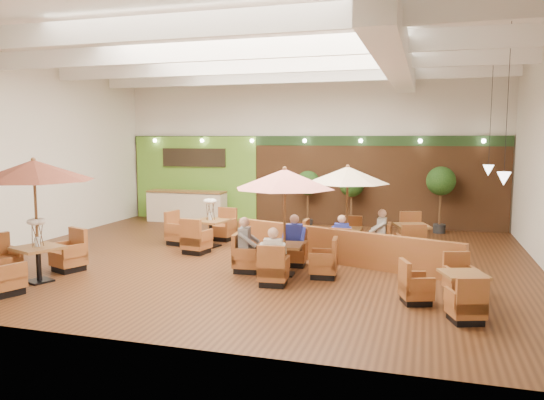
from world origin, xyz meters
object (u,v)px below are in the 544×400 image
at_px(topiary_1, 352,187).
at_px(diner_1, 294,235).
at_px(table_0, 32,194).
at_px(table_2, 347,193).
at_px(diner_3, 342,233).
at_px(table_5, 412,239).
at_px(topiary_0, 308,185).
at_px(table_4, 449,290).
at_px(table_1, 285,201).
at_px(diner_0, 273,250).
at_px(table_3, 202,231).
at_px(booth_divider, 338,247).
at_px(diner_2, 247,240).
at_px(topiary_2, 441,184).
at_px(diner_4, 380,228).
at_px(service_counter, 187,206).

bearing_deg(topiary_1, diner_1, -95.96).
distance_m(table_0, table_2, 7.77).
distance_m(topiary_1, diner_3, 5.00).
bearing_deg(table_5, topiary_0, 120.38).
distance_m(table_4, diner_3, 4.05).
relative_size(table_0, topiary_0, 1.43).
bearing_deg(diner_3, table_5, 37.56).
distance_m(table_0, table_1, 5.50).
relative_size(topiary_0, diner_0, 2.47).
xyz_separation_m(table_3, topiary_0, (2.22, 4.19, 1.03)).
relative_size(table_1, topiary_1, 1.27).
xyz_separation_m(booth_divider, diner_1, (-1.01, -0.53, 0.33)).
bearing_deg(diner_2, table_4, 63.86).
distance_m(table_4, topiary_0, 9.32).
distance_m(table_1, diner_2, 1.31).
relative_size(table_4, diner_1, 2.91).
distance_m(topiary_2, diner_4, 4.44).
bearing_deg(diner_2, table_2, 134.62).
distance_m(diner_0, diner_2, 1.29).
bearing_deg(table_1, topiary_1, 79.56).
xyz_separation_m(diner_0, diner_1, (0.00, 1.83, 0.00)).
bearing_deg(booth_divider, table_4, -28.46).
xyz_separation_m(table_2, table_5, (1.70, 0.70, -1.30)).
xyz_separation_m(topiary_0, diner_3, (1.98, -4.93, -0.75)).
relative_size(table_5, topiary_1, 1.40).
height_order(table_2, diner_4, table_2).
bearing_deg(diner_1, table_2, -126.35).
distance_m(table_0, diner_0, 5.35).
height_order(service_counter, table_5, service_counter).
xyz_separation_m(table_2, diner_2, (-1.96, -2.67, -0.90)).
bearing_deg(topiary_2, diner_0, -114.91).
bearing_deg(topiary_0, diner_2, -89.76).
relative_size(table_2, topiary_0, 1.22).
bearing_deg(topiary_0, diner_4, -54.61).
height_order(service_counter, topiary_0, topiary_0).
height_order(table_4, topiary_2, topiary_2).
relative_size(topiary_2, diner_2, 2.61).
distance_m(service_counter, booth_divider, 8.30).
xyz_separation_m(booth_divider, table_0, (-6.09, -3.55, 1.51)).
bearing_deg(diner_0, table_1, 80.02).
bearing_deg(table_4, topiary_2, 70.63).
height_order(topiary_0, topiary_2, topiary_2).
distance_m(booth_divider, topiary_0, 5.72).
relative_size(table_5, topiary_0, 1.37).
xyz_separation_m(service_counter, table_2, (6.60, -3.84, 1.09)).
bearing_deg(table_4, diner_0, 153.34).
xyz_separation_m(table_0, table_4, (8.64, 0.74, -1.63)).
distance_m(table_0, topiary_0, 9.75).
relative_size(booth_divider, diner_0, 7.81).
bearing_deg(booth_divider, diner_0, -93.87).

